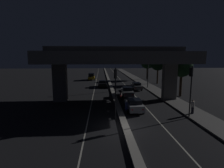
{
  "coord_description": "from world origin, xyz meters",
  "views": [
    {
      "loc": [
        -2.25,
        -15.38,
        6.52
      ],
      "look_at": [
        -0.2,
        17.13,
        1.71
      ],
      "focal_mm": 28.0,
      "sensor_mm": 36.0,
      "label": 1
    }
  ],
  "objects_px": {
    "traffic_light_left_of_median": "(115,85)",
    "street_lamp": "(147,65)",
    "traffic_light_right_of_median": "(191,83)",
    "car_taxi_yellow_second_oncoming": "(91,76)",
    "car_black_lead_oncoming": "(102,84)",
    "car_silver_lead": "(134,105)",
    "motorcycle_blue_filtering_near": "(126,107)",
    "pedestrian_on_sidewalk": "(193,107)",
    "motorcycle_red_filtering_mid": "(121,96)",
    "car_grey_third": "(136,86)",
    "car_grey_second": "(127,92)"
  },
  "relations": [
    {
      "from": "car_black_lead_oncoming",
      "to": "car_taxi_yellow_second_oncoming",
      "type": "relative_size",
      "value": 1.01
    },
    {
      "from": "motorcycle_red_filtering_mid",
      "to": "car_taxi_yellow_second_oncoming",
      "type": "bearing_deg",
      "value": 10.69
    },
    {
      "from": "traffic_light_right_of_median",
      "to": "car_grey_third",
      "type": "xyz_separation_m",
      "value": [
        -2.3,
        17.7,
        -3.1
      ]
    },
    {
      "from": "traffic_light_left_of_median",
      "to": "car_grey_second",
      "type": "bearing_deg",
      "value": 75.23
    },
    {
      "from": "traffic_light_right_of_median",
      "to": "car_taxi_yellow_second_oncoming",
      "type": "distance_m",
      "value": 37.13
    },
    {
      "from": "traffic_light_left_of_median",
      "to": "traffic_light_right_of_median",
      "type": "height_order",
      "value": "traffic_light_right_of_median"
    },
    {
      "from": "car_grey_third",
      "to": "motorcycle_blue_filtering_near",
      "type": "relative_size",
      "value": 2.61
    },
    {
      "from": "traffic_light_left_of_median",
      "to": "motorcycle_red_filtering_mid",
      "type": "bearing_deg",
      "value": 79.71
    },
    {
      "from": "traffic_light_left_of_median",
      "to": "car_taxi_yellow_second_oncoming",
      "type": "xyz_separation_m",
      "value": [
        -4.43,
        34.82,
        -2.7
      ]
    },
    {
      "from": "motorcycle_blue_filtering_near",
      "to": "car_grey_second",
      "type": "bearing_deg",
      "value": -9.94
    },
    {
      "from": "car_grey_third",
      "to": "car_taxi_yellow_second_oncoming",
      "type": "relative_size",
      "value": 1.15
    },
    {
      "from": "car_taxi_yellow_second_oncoming",
      "to": "pedestrian_on_sidewalk",
      "type": "xyz_separation_m",
      "value": [
        13.51,
        -33.9,
        -0.12
      ]
    },
    {
      "from": "car_grey_third",
      "to": "pedestrian_on_sidewalk",
      "type": "relative_size",
      "value": 2.84
    },
    {
      "from": "street_lamp",
      "to": "car_taxi_yellow_second_oncoming",
      "type": "xyz_separation_m",
      "value": [
        -12.84,
        15.66,
        -3.95
      ]
    },
    {
      "from": "car_silver_lead",
      "to": "motorcycle_blue_filtering_near",
      "type": "height_order",
      "value": "car_silver_lead"
    },
    {
      "from": "car_black_lead_oncoming",
      "to": "car_grey_third",
      "type": "bearing_deg",
      "value": 58.81
    },
    {
      "from": "traffic_light_left_of_median",
      "to": "car_grey_third",
      "type": "distance_m",
      "value": 18.89
    },
    {
      "from": "car_grey_third",
      "to": "car_black_lead_oncoming",
      "type": "xyz_separation_m",
      "value": [
        -7.12,
        3.89,
        -0.02
      ]
    },
    {
      "from": "motorcycle_red_filtering_mid",
      "to": "pedestrian_on_sidewalk",
      "type": "distance_m",
      "value": 10.85
    },
    {
      "from": "car_grey_second",
      "to": "car_black_lead_oncoming",
      "type": "distance_m",
      "value": 11.07
    },
    {
      "from": "traffic_light_right_of_median",
      "to": "car_taxi_yellow_second_oncoming",
      "type": "relative_size",
      "value": 1.44
    },
    {
      "from": "street_lamp",
      "to": "car_black_lead_oncoming",
      "type": "distance_m",
      "value": 10.83
    },
    {
      "from": "traffic_light_left_of_median",
      "to": "motorcycle_blue_filtering_near",
      "type": "height_order",
      "value": "traffic_light_left_of_median"
    },
    {
      "from": "traffic_light_left_of_median",
      "to": "car_silver_lead",
      "type": "bearing_deg",
      "value": 47.83
    },
    {
      "from": "traffic_light_left_of_median",
      "to": "car_taxi_yellow_second_oncoming",
      "type": "relative_size",
      "value": 1.4
    },
    {
      "from": "traffic_light_left_of_median",
      "to": "pedestrian_on_sidewalk",
      "type": "relative_size",
      "value": 3.43
    },
    {
      "from": "street_lamp",
      "to": "car_taxi_yellow_second_oncoming",
      "type": "bearing_deg",
      "value": 129.35
    },
    {
      "from": "traffic_light_right_of_median",
      "to": "traffic_light_left_of_median",
      "type": "bearing_deg",
      "value": 179.99
    },
    {
      "from": "traffic_light_left_of_median",
      "to": "car_grey_second",
      "type": "distance_m",
      "value": 12.11
    },
    {
      "from": "traffic_light_left_of_median",
      "to": "car_grey_third",
      "type": "relative_size",
      "value": 1.21
    },
    {
      "from": "car_grey_second",
      "to": "car_black_lead_oncoming",
      "type": "relative_size",
      "value": 1.17
    },
    {
      "from": "motorcycle_blue_filtering_near",
      "to": "pedestrian_on_sidewalk",
      "type": "distance_m",
      "value": 7.69
    },
    {
      "from": "street_lamp",
      "to": "car_black_lead_oncoming",
      "type": "xyz_separation_m",
      "value": [
        -9.65,
        2.43,
        -4.26
      ]
    },
    {
      "from": "car_grey_second",
      "to": "car_black_lead_oncoming",
      "type": "bearing_deg",
      "value": 24.36
    },
    {
      "from": "car_grey_second",
      "to": "car_grey_third",
      "type": "distance_m",
      "value": 6.96
    },
    {
      "from": "traffic_light_right_of_median",
      "to": "motorcycle_blue_filtering_near",
      "type": "relative_size",
      "value": 3.25
    },
    {
      "from": "traffic_light_left_of_median",
      "to": "street_lamp",
      "type": "xyz_separation_m",
      "value": [
        8.41,
        19.15,
        1.25
      ]
    },
    {
      "from": "street_lamp",
      "to": "car_grey_third",
      "type": "xyz_separation_m",
      "value": [
        -2.54,
        -1.46,
        -4.24
      ]
    },
    {
      "from": "traffic_light_left_of_median",
      "to": "car_grey_second",
      "type": "height_order",
      "value": "traffic_light_left_of_median"
    },
    {
      "from": "motorcycle_blue_filtering_near",
      "to": "traffic_light_right_of_median",
      "type": "bearing_deg",
      "value": -109.18
    },
    {
      "from": "car_taxi_yellow_second_oncoming",
      "to": "pedestrian_on_sidewalk",
      "type": "relative_size",
      "value": 2.46
    },
    {
      "from": "car_silver_lead",
      "to": "pedestrian_on_sidewalk",
      "type": "xyz_separation_m",
      "value": [
        6.51,
        -1.92,
        0.17
      ]
    },
    {
      "from": "car_grey_third",
      "to": "motorcycle_blue_filtering_near",
      "type": "bearing_deg",
      "value": 164.19
    },
    {
      "from": "car_grey_third",
      "to": "street_lamp",
      "type": "bearing_deg",
      "value": -60.19
    },
    {
      "from": "car_grey_second",
      "to": "car_taxi_yellow_second_oncoming",
      "type": "distance_m",
      "value": 24.6
    },
    {
      "from": "pedestrian_on_sidewalk",
      "to": "car_taxi_yellow_second_oncoming",
      "type": "bearing_deg",
      "value": 111.73
    },
    {
      "from": "car_silver_lead",
      "to": "traffic_light_right_of_median",
      "type": "bearing_deg",
      "value": -117.99
    },
    {
      "from": "car_silver_lead",
      "to": "pedestrian_on_sidewalk",
      "type": "distance_m",
      "value": 6.79
    },
    {
      "from": "car_grey_third",
      "to": "car_taxi_yellow_second_oncoming",
      "type": "bearing_deg",
      "value": 31.0
    },
    {
      "from": "traffic_light_right_of_median",
      "to": "car_silver_lead",
      "type": "bearing_deg",
      "value": 153.12
    }
  ]
}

